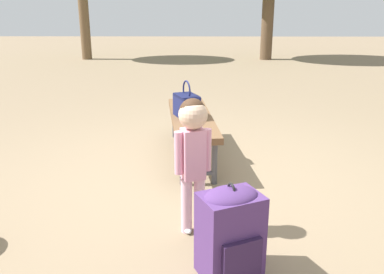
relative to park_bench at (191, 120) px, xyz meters
The scene contains 5 objects.
ground_plane 0.74m from the park_bench, ahead, with size 40.00×40.00×0.00m, color #7F6B51.
park_bench is the anchor object (origin of this frame).
handbag 0.21m from the park_bench, 29.31° to the right, with size 0.36×0.29×0.37m.
child_standing 1.50m from the park_bench, ahead, with size 0.19×0.24×0.94m.
backpack_large 1.98m from the park_bench, ahead, with size 0.38×0.41×0.57m.
Camera 1 is at (3.37, 0.01, 1.48)m, focal length 37.98 mm.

